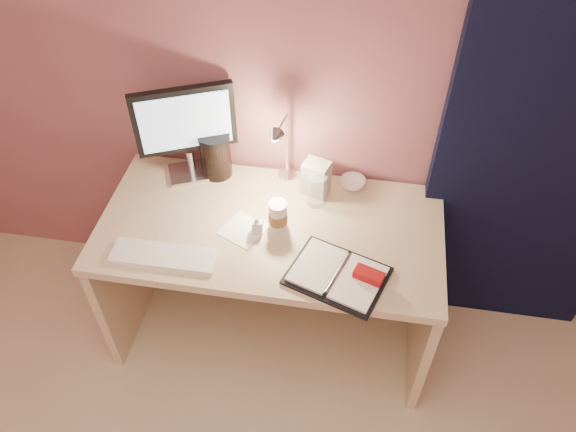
% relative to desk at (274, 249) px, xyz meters
% --- Properties ---
extents(room, '(3.50, 3.50, 3.50)m').
position_rel_desk_xyz_m(room, '(0.95, 0.24, 0.63)').
color(room, '#C6B28E').
rests_on(room, ground).
extents(desk, '(1.40, 0.70, 0.73)m').
position_rel_desk_xyz_m(desk, '(0.00, 0.00, 0.00)').
color(desk, '#C4AB8B').
rests_on(desk, ground).
extents(monitor, '(0.39, 0.22, 0.45)m').
position_rel_desk_xyz_m(monitor, '(-0.40, 0.19, 0.49)').
color(monitor, silver).
rests_on(monitor, desk).
extents(keyboard, '(0.41, 0.13, 0.02)m').
position_rel_desk_xyz_m(keyboard, '(-0.37, -0.31, 0.23)').
color(keyboard, white).
rests_on(keyboard, desk).
extents(planner, '(0.42, 0.36, 0.05)m').
position_rel_desk_xyz_m(planner, '(0.31, -0.29, 0.24)').
color(planner, black).
rests_on(planner, desk).
extents(paper_c, '(0.21, 0.21, 0.00)m').
position_rel_desk_xyz_m(paper_c, '(-0.10, -0.12, 0.23)').
color(paper_c, white).
rests_on(paper_c, desk).
extents(coffee_cup, '(0.08, 0.08, 0.13)m').
position_rel_desk_xyz_m(coffee_cup, '(0.03, -0.07, 0.28)').
color(coffee_cup, silver).
rests_on(coffee_cup, desk).
extents(clear_cup, '(0.08, 0.08, 0.15)m').
position_rel_desk_xyz_m(clear_cup, '(0.17, 0.09, 0.30)').
color(clear_cup, white).
rests_on(clear_cup, desk).
extents(bowl, '(0.13, 0.13, 0.04)m').
position_rel_desk_xyz_m(bowl, '(0.31, 0.22, 0.24)').
color(bowl, white).
rests_on(bowl, desk).
extents(lotion_bottle, '(0.05, 0.05, 0.09)m').
position_rel_desk_xyz_m(lotion_bottle, '(-0.04, -0.11, 0.27)').
color(lotion_bottle, silver).
rests_on(lotion_bottle, desk).
extents(dark_jar, '(0.13, 0.13, 0.19)m').
position_rel_desk_xyz_m(dark_jar, '(-0.29, 0.21, 0.32)').
color(dark_jar, black).
rests_on(dark_jar, desk).
extents(product_box, '(0.13, 0.11, 0.16)m').
position_rel_desk_xyz_m(product_box, '(0.16, 0.16, 0.31)').
color(product_box, beige).
rests_on(product_box, desk).
extents(desk_lamp, '(0.10, 0.22, 0.35)m').
position_rel_desk_xyz_m(desk_lamp, '(0.03, 0.15, 0.45)').
color(desk_lamp, silver).
rests_on(desk_lamp, desk).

